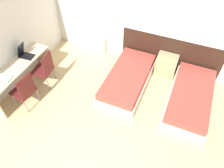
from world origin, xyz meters
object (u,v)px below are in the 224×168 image
chair_near_laptop (44,69)px  nightstand (166,65)px  bed_near_window (128,79)px  bed_near_door (190,98)px  chair_near_notebook (24,90)px  laptop (25,54)px

chair_near_laptop → nightstand: bearing=22.0°
bed_near_window → bed_near_door: 1.54m
bed_near_window → chair_near_laptop: chair_near_laptop is taller
bed_near_window → bed_near_door: bearing=0.0°
bed_near_window → chair_near_notebook: chair_near_notebook is taller
nightstand → chair_near_laptop: bearing=-149.6°
nightstand → chair_near_notebook: size_ratio=0.58×
laptop → bed_near_window: bearing=13.3°
bed_near_door → chair_near_laptop: 3.52m
chair_near_notebook → chair_near_laptop: bearing=96.4°
nightstand → laptop: (-3.13, -1.54, 0.53)m
nightstand → chair_near_notebook: chair_near_notebook is taller
bed_near_window → laptop: 2.56m
bed_near_door → chair_near_laptop: chair_near_laptop is taller
bed_near_window → chair_near_laptop: 2.05m
bed_near_window → bed_near_door: (1.54, 0.00, 0.00)m
nightstand → chair_near_laptop: 3.07m
nightstand → laptop: laptop is taller
chair_near_notebook → bed_near_door: bearing=30.5°
laptop → chair_near_laptop: bearing=-6.0°
bed_near_door → nightstand: bearing=135.0°
bed_near_door → chair_near_notebook: size_ratio=2.06×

